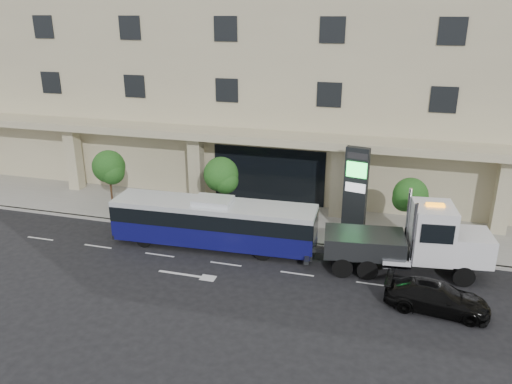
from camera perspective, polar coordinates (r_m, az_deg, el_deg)
ground at (r=29.06m, az=-2.50°, el=-6.87°), size 120.00×120.00×0.00m
sidewalk at (r=33.37m, az=0.16°, el=-3.00°), size 120.00×6.00×0.15m
curb at (r=30.74m, az=-1.35°, el=-5.12°), size 120.00×0.30×0.15m
convention_center at (r=40.94m, az=4.24°, el=15.59°), size 60.00×17.60×20.00m
tree_left at (r=35.00m, az=-16.43°, el=2.57°), size 2.27×2.20×4.22m
tree_mid at (r=31.54m, az=-3.98°, el=1.74°), size 2.28×2.20×4.38m
tree_right at (r=29.95m, az=17.25°, el=-0.62°), size 2.10×2.00×4.04m
city_bus at (r=29.21m, az=-4.87°, el=-3.44°), size 12.02×3.01×3.02m
tow_truck at (r=27.40m, az=17.56°, el=-5.45°), size 9.63×3.34×4.36m
black_sedan at (r=25.00m, az=19.96°, el=-11.22°), size 4.87×2.36×1.37m
signage_pylon at (r=30.38m, az=11.28°, el=0.07°), size 1.45×0.76×5.53m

